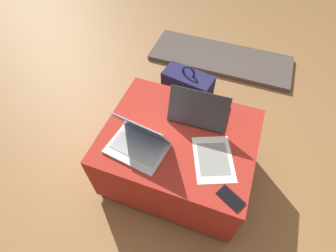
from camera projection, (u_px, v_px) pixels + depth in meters
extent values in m
plane|color=#9E7042|center=(177.00, 172.00, 1.91)|extent=(14.00, 14.00, 0.00)
cube|color=maroon|center=(177.00, 170.00, 1.89)|extent=(0.86, 0.70, 0.05)
cube|color=#B22D23|center=(178.00, 153.00, 1.70)|extent=(0.90, 0.73, 0.42)
cube|color=silver|center=(137.00, 148.00, 1.47)|extent=(0.35, 0.27, 0.02)
cube|color=#B2B2B7|center=(136.00, 148.00, 1.46)|extent=(0.30, 0.16, 0.00)
cube|color=silver|center=(142.00, 128.00, 1.42)|extent=(0.33, 0.15, 0.21)
cube|color=#1E4799|center=(141.00, 129.00, 1.42)|extent=(0.30, 0.13, 0.18)
cube|color=#333338|center=(199.00, 113.00, 1.63)|extent=(0.35, 0.24, 0.02)
cube|color=#9E9EA3|center=(200.00, 111.00, 1.63)|extent=(0.31, 0.14, 0.00)
cube|color=#333338|center=(198.00, 109.00, 1.49)|extent=(0.35, 0.09, 0.22)
cube|color=#1E4799|center=(198.00, 109.00, 1.50)|extent=(0.31, 0.08, 0.19)
cube|color=black|center=(231.00, 198.00, 1.30)|extent=(0.15, 0.12, 0.01)
cube|color=black|center=(231.00, 198.00, 1.29)|extent=(0.14, 0.11, 0.00)
cube|color=#23234C|center=(186.00, 99.00, 2.02)|extent=(0.38, 0.22, 0.49)
cube|color=#1E1E41|center=(191.00, 99.00, 2.15)|extent=(0.29, 0.11, 0.22)
torus|color=#23234C|center=(189.00, 72.00, 1.81)|extent=(0.10, 0.03, 0.10)
cube|color=white|center=(213.00, 159.00, 1.44)|extent=(0.31, 0.35, 0.00)
cube|color=gray|center=(213.00, 159.00, 1.44)|extent=(0.23, 0.25, 0.00)
cube|color=#564C47|center=(220.00, 58.00, 2.67)|extent=(1.40, 0.50, 0.04)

